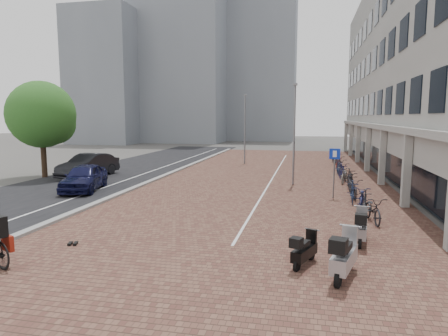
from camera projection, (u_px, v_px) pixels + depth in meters
The scene contains 19 objects.
ground at pixel (193, 219), 15.75m from camera, with size 140.00×140.00×0.00m, color #474442.
plaza_brick at pixel (271, 176), 26.96m from camera, with size 14.50×42.00×0.04m, color brown.
street_asphalt at pixel (123, 172), 29.25m from camera, with size 8.00×50.00×0.03m, color black.
curb at pixel (173, 172), 28.43m from camera, with size 0.35×42.00×0.14m, color gray.
lane_line at pixel (148, 172), 28.83m from camera, with size 0.12×44.00×0.00m, color white.
parking_line at pixel (274, 176), 26.91m from camera, with size 0.10×30.00×0.00m, color white.
office_building at pixel (435, 54), 27.46m from camera, with size 8.40×40.00×15.00m.
bg_towers at pixel (194, 56), 64.36m from camera, with size 33.00×23.00×32.00m.
car_navy at pixel (84, 177), 21.76m from camera, with size 1.74×4.34×1.48m, color black.
car_dark at pixel (88, 165), 26.63m from camera, with size 1.68×4.82×1.59m, color black.
shoes at pixel (72, 244), 12.47m from camera, with size 0.38×0.32×0.10m, color black, non-canonical shape.
scooter_front at pixel (361, 226), 12.63m from camera, with size 0.52×1.66×1.14m, color gray, non-canonical shape.
scooter_mid at pixel (304, 249), 10.73m from camera, with size 0.43×1.39×0.95m, color black, non-canonical shape.
scooter_back at pixel (344, 255), 9.88m from camera, with size 0.57×1.83×1.26m, color #ABABB0, non-canonical shape.
parking_sign at pixel (334, 165), 19.53m from camera, with size 0.52×0.12×2.51m.
lamp_near at pixel (294, 136), 23.18m from camera, with size 0.12×0.12×5.95m, color gray.
lamp_far at pixel (245, 130), 33.63m from camera, with size 0.12×0.12×5.90m, color slate.
street_tree at pixel (44, 116), 26.16m from camera, with size 4.42×4.42×6.43m.
bike_row at pixel (346, 174), 24.59m from camera, with size 1.33×21.47×1.05m.
Camera 1 is at (4.46, -14.74, 4.08)m, focal length 31.50 mm.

